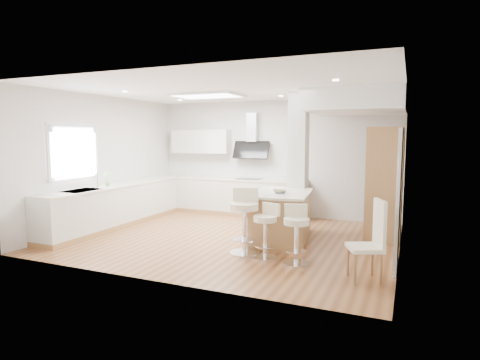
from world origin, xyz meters
The scene contains 18 objects.
ground centered at (0.00, 0.00, 0.00)m, with size 6.00×6.00×0.00m, color #966037.
ceiling centered at (0.00, 0.00, 0.00)m, with size 6.00×5.00×0.02m, color white.
wall_back centered at (0.00, 2.50, 1.40)m, with size 6.00×0.04×2.80m, color beige.
wall_left centered at (-3.00, 0.00, 1.40)m, with size 0.04×5.00×2.80m, color beige.
wall_right centered at (3.00, 0.00, 1.40)m, with size 0.04×5.00×2.80m, color beige.
skylight centered at (-0.79, 0.60, 2.77)m, with size 4.10×2.10×0.06m.
window_left centered at (-2.96, -0.90, 1.69)m, with size 0.06×1.28×1.07m.
doorway_right centered at (2.97, -0.60, 1.00)m, with size 0.05×1.00×2.10m.
counter_left centered at (-2.70, 0.23, 0.46)m, with size 0.63×4.50×1.35m.
counter_back centered at (-0.91, 2.22, 0.70)m, with size 3.62×0.63×2.50m.
pillar centered at (1.05, 0.95, 1.40)m, with size 0.35×0.35×2.80m.
soffit centered at (2.10, 1.40, 2.60)m, with size 1.78×2.20×0.40m.
oven_column centered at (2.68, 1.23, 1.05)m, with size 0.63×1.21×2.10m.
peninsula centered at (0.96, 0.13, 0.46)m, with size 1.18×1.63×0.99m.
bar_stool_a centered at (0.64, -0.86, 0.61)m, with size 0.59×0.59×1.08m.
bar_stool_b centered at (1.04, -0.94, 0.49)m, with size 0.51×0.51×0.87m.
bar_stool_c centered at (1.56, -1.05, 0.51)m, with size 0.52×0.52×0.90m.
dining_chair centered at (2.68, -1.32, 0.59)m, with size 0.56×0.56×1.10m.
Camera 1 is at (3.11, -6.83, 1.93)m, focal length 30.00 mm.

